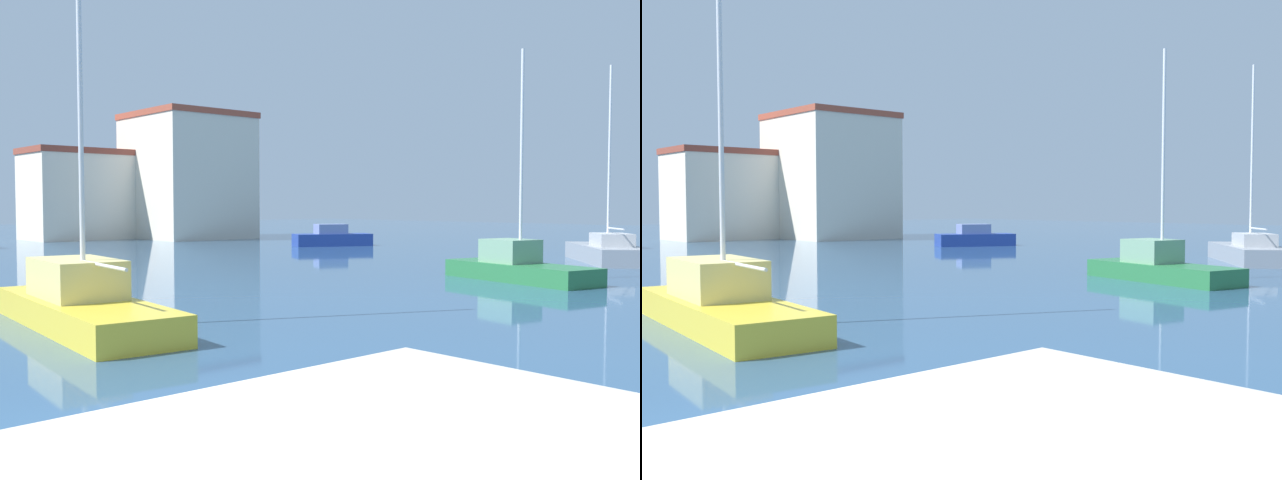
{
  "view_description": "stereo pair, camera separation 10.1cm",
  "coord_description": "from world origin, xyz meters",
  "views": [
    {
      "loc": [
        -3.91,
        -7.38,
        2.96
      ],
      "look_at": [
        17.71,
        16.52,
        1.34
      ],
      "focal_mm": 40.16,
      "sensor_mm": 36.0,
      "label": 1
    },
    {
      "loc": [
        -3.83,
        -7.45,
        2.96
      ],
      "look_at": [
        17.71,
        16.52,
        1.34
      ],
      "focal_mm": 40.16,
      "sensor_mm": 36.0,
      "label": 2
    }
  ],
  "objects": [
    {
      "name": "water",
      "position": [
        15.0,
        20.0,
        0.0
      ],
      "size": [
        160.0,
        160.0,
        0.0
      ],
      "primitive_type": "plane",
      "color": "#2D5175",
      "rests_on": "ground"
    },
    {
      "name": "sailboat_grey_center_channel",
      "position": [
        31.29,
        9.69,
        0.56
      ],
      "size": [
        7.33,
        6.87,
        9.97
      ],
      "color": "gray",
      "rests_on": "water"
    },
    {
      "name": "motorboat_blue_mid_harbor",
      "position": [
        30.74,
        29.67,
        0.58
      ],
      "size": [
        5.77,
        4.09,
        1.55
      ],
      "color": "#233D93",
      "rests_on": "water"
    },
    {
      "name": "sailboat_green_distant_north",
      "position": [
        20.27,
        7.94,
        0.57
      ],
      "size": [
        3.25,
        6.61,
        8.86
      ],
      "color": "#28703D",
      "rests_on": "water"
    },
    {
      "name": "sailboat_yellow_outer_mooring",
      "position": [
        3.29,
        9.11,
        0.64
      ],
      "size": [
        2.82,
        7.84,
        11.94
      ],
      "color": "gold",
      "rests_on": "water"
    },
    {
      "name": "warehouse_block",
      "position": [
        22.24,
        50.99,
        3.79
      ],
      "size": [
        10.11,
        6.04,
        7.57
      ],
      "color": "beige",
      "rests_on": "ground"
    },
    {
      "name": "yacht_club",
      "position": [
        29.39,
        46.65,
        5.41
      ],
      "size": [
        8.64,
        9.71,
        10.8
      ],
      "color": "beige",
      "rests_on": "ground"
    }
  ]
}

